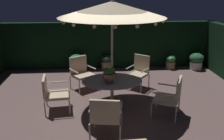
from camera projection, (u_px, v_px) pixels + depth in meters
The scene contains 14 objects.
ground_plane at pixel (114, 108), 6.39m from camera, with size 8.59×7.48×0.02m, color brown.
hedge_backdrop_rear at pixel (107, 45), 9.48m from camera, with size 8.59×0.30×1.81m, color black.
patio_dining_table at pixel (112, 85), 6.34m from camera, with size 1.60×1.26×0.73m.
patio_umbrella at pixel (112, 9), 5.71m from camera, with size 2.63×2.63×2.81m.
centerpiece_planter at pixel (109, 74), 6.06m from camera, with size 0.34×0.34×0.44m.
patio_chair_north at pixel (81, 71), 7.48m from camera, with size 0.86×0.84×1.01m.
patio_chair_northeast at pixel (53, 92), 6.08m from camera, with size 0.70×0.72×0.93m.
patio_chair_east at pixel (106, 115), 4.89m from camera, with size 0.74×0.69×0.97m.
patio_chair_southeast at pixel (171, 95), 5.79m from camera, with size 0.83×0.84×1.02m.
patio_chair_south at pixel (139, 70), 7.56m from camera, with size 0.81×0.81×1.04m.
potted_plant_left_near at pixel (77, 62), 9.12m from camera, with size 0.55×0.55×0.67m.
potted_plant_right_near at pixel (196, 61), 9.35m from camera, with size 0.55×0.55×0.65m.
potted_plant_front_corner at pixel (107, 62), 9.35m from camera, with size 0.40×0.40×0.58m.
potted_plant_back_left at pixel (171, 62), 9.44m from camera, with size 0.37×0.37×0.54m.
Camera 1 is at (-0.48, -5.70, 3.00)m, focal length 38.30 mm.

